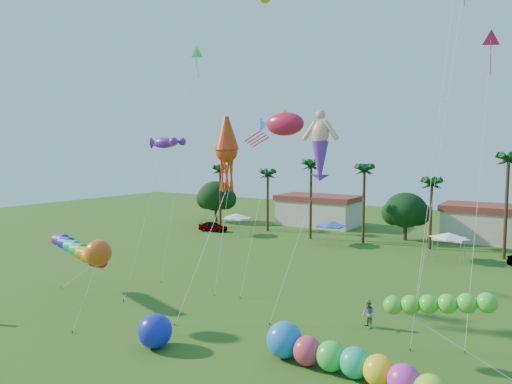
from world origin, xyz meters
The scene contains 17 objects.
ground centered at (0.00, 0.00, 0.00)m, with size 160.00×160.00×0.00m, color #285116.
tree_line centered at (3.57, 44.00, 4.28)m, with size 69.46×8.91×11.00m.
buildings_row centered at (-3.09, 50.00, 2.00)m, with size 35.00×7.00×4.00m.
tent_row centered at (-6.00, 36.33, 2.75)m, with size 31.00×4.00×0.60m.
car_a centered at (-24.61, 36.37, 0.73)m, with size 1.73×4.31×1.47m, color #4C4C54.
spectator_b centered at (7.09, 12.84, 0.94)m, with size 0.91×0.71×1.88m, color gray.
caterpillar_inflatable centered at (8.16, 5.73, 0.87)m, with size 10.18×2.94×2.07m.
blue_ball centered at (-2.62, 2.90, 1.03)m, with size 2.05×2.05×2.05m, color #1625CD.
rainbow_tube centered at (-13.55, 5.94, 3.50)m, with size 8.47×2.20×4.02m.
green_worm centered at (9.82, 8.91, 3.21)m, with size 9.84×3.12×3.84m.
orange_ball_kite centered at (-8.48, 3.53, 4.96)m, with size 2.03×3.04×5.85m.
merman_kite centered at (3.18, 13.39, 11.84)m, with size 3.02×4.45×14.24m.
fish_kite centered at (-2.60, 18.61, 14.12)m, with size 5.66×7.36×15.26m.
squid_kite centered at (-3.16, 10.91, 11.78)m, with size 2.05×5.89×14.42m.
lobster_kite centered at (-9.46, 10.91, 12.45)m, with size 3.62×4.67×13.10m.
delta_kite_red centered at (13.42, 15.70, 18.30)m, with size 1.23×4.09×19.21m.
delta_kite_green centered at (-10.56, 16.38, 20.27)m, with size 2.25×3.88×21.24m.
Camera 1 is at (16.85, -16.05, 11.76)m, focal length 32.00 mm.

